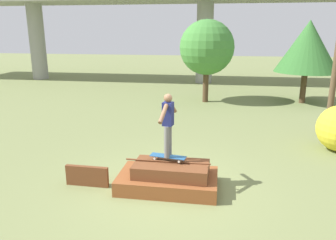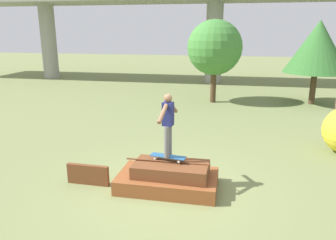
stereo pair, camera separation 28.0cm
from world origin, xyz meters
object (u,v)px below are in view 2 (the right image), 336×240
tree_behind_left (215,48)px  tree_behind_right (318,47)px  skater (168,121)px  skateboard (168,156)px

tree_behind_left → tree_behind_right: (4.81, 0.52, 0.07)m
skater → tree_behind_right: size_ratio=0.36×
skater → tree_behind_right: (5.23, 10.01, 1.18)m
tree_behind_right → tree_behind_left: bearing=-173.9°
skater → skateboard: bearing=180.0°
skateboard → tree_behind_right: size_ratio=0.21×
skater → tree_behind_left: bearing=87.5°
skateboard → tree_behind_right: 11.47m
skateboard → tree_behind_right: (5.23, 10.01, 2.02)m
skater → tree_behind_right: tree_behind_right is taller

